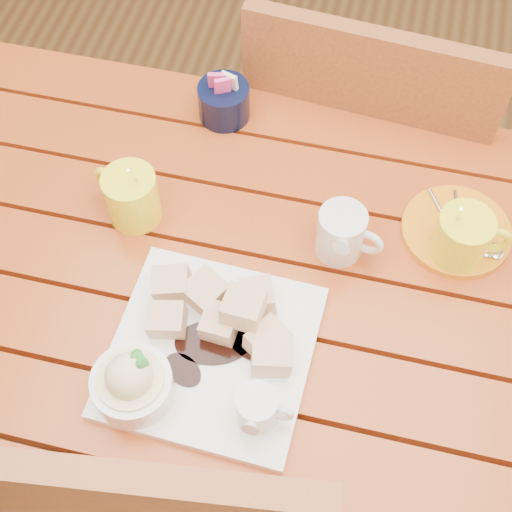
% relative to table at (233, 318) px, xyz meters
% --- Properties ---
extents(ground, '(5.00, 5.00, 0.00)m').
position_rel_table_xyz_m(ground, '(0.00, -0.00, -0.64)').
color(ground, '#5A3319').
rests_on(ground, ground).
extents(table, '(1.20, 0.79, 0.75)m').
position_rel_table_xyz_m(table, '(0.00, 0.00, 0.00)').
color(table, '#993813').
rests_on(table, ground).
extents(dessert_plate, '(0.28, 0.28, 0.11)m').
position_rel_table_xyz_m(dessert_plate, '(-0.02, -0.13, 0.14)').
color(dessert_plate, white).
rests_on(dessert_plate, table).
extents(coffee_mug_left, '(0.11, 0.08, 0.13)m').
position_rel_table_xyz_m(coffee_mug_left, '(-0.18, 0.09, 0.15)').
color(coffee_mug_left, '#FFF720').
rests_on(coffee_mug_left, table).
extents(coffee_mug_right, '(0.11, 0.08, 0.13)m').
position_rel_table_xyz_m(coffee_mug_right, '(0.31, 0.13, 0.15)').
color(coffee_mug_right, '#FFF720').
rests_on(coffee_mug_right, table).
extents(cream_pitcher, '(0.10, 0.09, 0.09)m').
position_rel_table_xyz_m(cream_pitcher, '(0.14, 0.10, 0.15)').
color(cream_pitcher, white).
rests_on(cream_pitcher, table).
extents(sugar_caddy, '(0.09, 0.09, 0.09)m').
position_rel_table_xyz_m(sugar_caddy, '(-0.09, 0.32, 0.14)').
color(sugar_caddy, black).
rests_on(sugar_caddy, table).
extents(orange_saucer, '(0.17, 0.17, 0.02)m').
position_rel_table_xyz_m(orange_saucer, '(0.31, 0.17, 0.11)').
color(orange_saucer, orange).
rests_on(orange_saucer, table).
extents(chair_far, '(0.47, 0.47, 0.92)m').
position_rel_table_xyz_m(chair_far, '(0.15, 0.50, -0.13)').
color(chair_far, brown).
rests_on(chair_far, ground).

